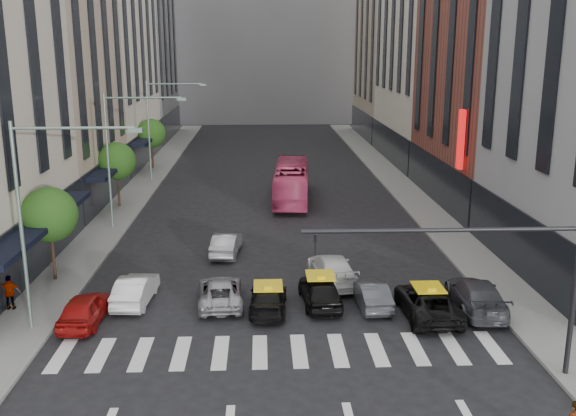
{
  "coord_description": "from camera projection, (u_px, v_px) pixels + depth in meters",
  "views": [
    {
      "loc": [
        -0.87,
        -22.41,
        12.06
      ],
      "look_at": [
        0.49,
        9.55,
        4.0
      ],
      "focal_mm": 40.0,
      "sensor_mm": 36.0,
      "label": 1
    }
  ],
  "objects": [
    {
      "name": "traffic_signal",
      "position": [
        501.0,
        265.0,
        22.95
      ],
      "size": [
        10.1,
        0.2,
        6.0
      ],
      "color": "black",
      "rests_on": "ground"
    },
    {
      "name": "ground",
      "position": [
        286.0,
        369.0,
        24.69
      ],
      "size": [
        160.0,
        160.0,
        0.0
      ],
      "primitive_type": "plane",
      "color": "black",
      "rests_on": "ground"
    },
    {
      "name": "taxi_right",
      "position": [
        428.0,
        302.0,
        29.38
      ],
      "size": [
        2.39,
        5.04,
        1.39
      ],
      "primitive_type": "imported",
      "rotation": [
        0.0,
        0.0,
        3.16
      ],
      "color": "black",
      "rests_on": "ground"
    },
    {
      "name": "bus",
      "position": [
        292.0,
        182.0,
        51.33
      ],
      "size": [
        3.34,
        11.09,
        3.05
      ],
      "primitive_type": "imported",
      "rotation": [
        0.0,
        0.0,
        3.07
      ],
      "color": "#D33E6D",
      "rests_on": "ground"
    },
    {
      "name": "sidewalk_right",
      "position": [
        408.0,
        193.0,
        54.22
      ],
      "size": [
        3.0,
        96.0,
        0.15
      ],
      "primitive_type": "cube",
      "color": "slate",
      "rests_on": "ground"
    },
    {
      "name": "building_left_d",
      "position": [
        136.0,
        23.0,
        83.3
      ],
      "size": [
        8.0,
        18.0,
        30.0
      ],
      "primitive_type": "cube",
      "color": "gray",
      "rests_on": "ground"
    },
    {
      "name": "building_right_d",
      "position": [
        394.0,
        32.0,
        84.95
      ],
      "size": [
        8.0,
        18.0,
        28.0
      ],
      "primitive_type": "cube",
      "color": "tan",
      "rests_on": "ground"
    },
    {
      "name": "car_red",
      "position": [
        85.0,
        309.0,
        28.64
      ],
      "size": [
        1.81,
        4.14,
        1.39
      ],
      "primitive_type": "imported",
      "rotation": [
        0.0,
        0.0,
        3.1
      ],
      "color": "maroon",
      "rests_on": "ground"
    },
    {
      "name": "taxi_center",
      "position": [
        320.0,
        290.0,
        30.7
      ],
      "size": [
        2.02,
        4.4,
        1.46
      ],
      "primitive_type": "imported",
      "rotation": [
        0.0,
        0.0,
        3.21
      ],
      "color": "black",
      "rests_on": "ground"
    },
    {
      "name": "taxi_left",
      "position": [
        268.0,
        298.0,
        30.03
      ],
      "size": [
        1.91,
        4.28,
        1.22
      ],
      "primitive_type": "imported",
      "rotation": [
        0.0,
        0.0,
        3.09
      ],
      "color": "black",
      "rests_on": "ground"
    },
    {
      "name": "car_white_front",
      "position": [
        136.0,
        289.0,
        30.96
      ],
      "size": [
        1.73,
        4.27,
        1.38
      ],
      "primitive_type": "imported",
      "rotation": [
        0.0,
        0.0,
        3.08
      ],
      "color": "silver",
      "rests_on": "ground"
    },
    {
      "name": "sidewalk_left",
      "position": [
        134.0,
        195.0,
        53.27
      ],
      "size": [
        3.0,
        96.0,
        0.15
      ],
      "primitive_type": "cube",
      "color": "slate",
      "rests_on": "ground"
    },
    {
      "name": "tree_far",
      "position": [
        151.0,
        133.0,
        64.0
      ],
      "size": [
        2.88,
        2.88,
        4.95
      ],
      "color": "black",
      "rests_on": "sidewalk_left"
    },
    {
      "name": "building_right_b",
      "position": [
        496.0,
        34.0,
        48.38
      ],
      "size": [
        8.0,
        18.0,
        26.0
      ],
      "primitive_type": "cube",
      "color": "brown",
      "rests_on": "ground"
    },
    {
      "name": "tree_near",
      "position": [
        49.0,
        215.0,
        33.0
      ],
      "size": [
        2.88,
        2.88,
        4.95
      ],
      "color": "black",
      "rests_on": "sidewalk_left"
    },
    {
      "name": "streetlamp_mid",
      "position": [
        122.0,
        143.0,
        42.21
      ],
      "size": [
        5.38,
        0.25,
        9.0
      ],
      "color": "gray",
      "rests_on": "sidewalk_left"
    },
    {
      "name": "rider",
      "position": [
        576.0,
        406.0,
        18.72
      ],
      "size": [
        0.75,
        0.61,
        1.78
      ],
      "primitive_type": "imported",
      "rotation": [
        0.0,
        0.0,
        3.46
      ],
      "color": "gray",
      "rests_on": "motorcycle"
    },
    {
      "name": "pedestrian_far",
      "position": [
        10.0,
        292.0,
        29.75
      ],
      "size": [
        0.98,
        0.43,
        1.67
      ],
      "primitive_type": "imported",
      "rotation": [
        0.0,
        0.0,
        3.16
      ],
      "color": "gray",
      "rests_on": "sidewalk_left"
    },
    {
      "name": "car_grey_mid",
      "position": [
        371.0,
        294.0,
        30.55
      ],
      "size": [
        1.58,
        3.94,
        1.27
      ],
      "primitive_type": "imported",
      "rotation": [
        0.0,
        0.0,
        3.2
      ],
      "color": "#383A3F",
      "rests_on": "ground"
    },
    {
      "name": "car_row2_right",
      "position": [
        332.0,
        269.0,
        33.62
      ],
      "size": [
        2.51,
        5.28,
        1.49
      ],
      "primitive_type": "imported",
      "rotation": [
        0.0,
        0.0,
        3.23
      ],
      "color": "silver",
      "rests_on": "ground"
    },
    {
      "name": "building_left_b",
      "position": [
        45.0,
        48.0,
        48.19
      ],
      "size": [
        8.0,
        16.0,
        24.0
      ],
      "primitive_type": "cube",
      "color": "tan",
      "rests_on": "ground"
    },
    {
      "name": "building_far",
      "position": [
        265.0,
        9.0,
        102.64
      ],
      "size": [
        30.0,
        10.0,
        36.0
      ],
      "primitive_type": "cube",
      "color": "gray",
      "rests_on": "ground"
    },
    {
      "name": "car_grey_curb",
      "position": [
        476.0,
        295.0,
        30.04
      ],
      "size": [
        2.45,
        5.31,
        1.5
      ],
      "primitive_type": "imported",
      "rotation": [
        0.0,
        0.0,
        3.07
      ],
      "color": "#3C3E43",
      "rests_on": "ground"
    },
    {
      "name": "car_silver",
      "position": [
        220.0,
        292.0,
        30.8
      ],
      "size": [
        2.41,
        4.66,
        1.25
      ],
      "primitive_type": "imported",
      "rotation": [
        0.0,
        0.0,
        3.22
      ],
      "color": "#9F9EA4",
      "rests_on": "ground"
    },
    {
      "name": "car_row2_left",
      "position": [
        226.0,
        244.0,
        38.15
      ],
      "size": [
        1.83,
        4.2,
        1.34
      ],
      "primitive_type": "imported",
      "rotation": [
        0.0,
        0.0,
        3.04
      ],
      "color": "#9B9BA0",
      "rests_on": "ground"
    },
    {
      "name": "streetlamp_near",
      "position": [
        41.0,
        199.0,
        26.71
      ],
      "size": [
        5.38,
        0.25,
        9.0
      ],
      "color": "gray",
      "rests_on": "sidewalk_left"
    },
    {
      "name": "tree_mid",
      "position": [
        117.0,
        161.0,
        48.5
      ],
      "size": [
        2.88,
        2.88,
        4.95
      ],
      "color": "black",
      "rests_on": "sidewalk_left"
    },
    {
      "name": "streetlamp_far",
      "position": [
        159.0,
        117.0,
        57.71
      ],
      "size": [
        5.38,
        0.25,
        9.0
      ],
      "color": "gray",
      "rests_on": "sidewalk_left"
    },
    {
      "name": "liberty_sign",
      "position": [
        461.0,
        139.0,
        43.12
      ],
      "size": [
        0.3,
        0.7,
        4.0
      ],
      "color": "red",
      "rests_on": "ground"
    }
  ]
}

